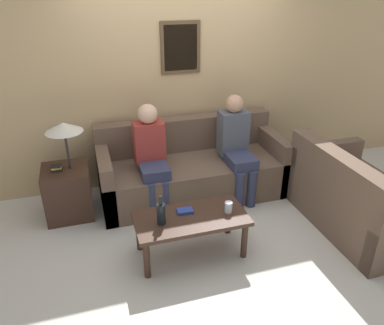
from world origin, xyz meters
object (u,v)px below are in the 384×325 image
object	(u,v)px
couch_main	(192,170)
coffee_table	(191,222)
drinking_glass	(228,207)
person_right	(236,144)
wine_bottle	(161,213)
person_left	(151,154)
couch_side	(357,201)

from	to	relation	value
couch_main	coffee_table	world-z (taller)	couch_main
couch_main	coffee_table	size ratio (longest dim) A/B	2.10
couch_main	drinking_glass	distance (m)	1.17
couch_main	person_right	bearing A→B (deg)	-21.03
person_right	wine_bottle	bearing A→B (deg)	-139.74
person_left	person_right	size ratio (longest dim) A/B	0.98
person_right	coffee_table	bearing A→B (deg)	-132.10
wine_bottle	drinking_glass	bearing A→B (deg)	-0.83
drinking_glass	person_right	world-z (taller)	person_right
coffee_table	wine_bottle	world-z (taller)	wine_bottle
couch_main	couch_side	distance (m)	1.90
drinking_glass	person_right	distance (m)	1.10
couch_main	couch_side	size ratio (longest dim) A/B	1.50
couch_main	couch_side	world-z (taller)	same
couch_main	person_right	size ratio (longest dim) A/B	1.81
couch_main	person_left	world-z (taller)	person_left
person_left	person_right	world-z (taller)	person_right
coffee_table	person_right	size ratio (longest dim) A/B	0.86
coffee_table	couch_main	bearing A→B (deg)	72.73
couch_side	person_right	distance (m)	1.45
person_left	wine_bottle	bearing A→B (deg)	-96.77
couch_side	coffee_table	world-z (taller)	couch_side
drinking_glass	person_left	xyz separation A→B (m)	(-0.53, 0.99, 0.19)
couch_main	couch_side	xyz separation A→B (m)	(1.47, -1.20, 0.00)
wine_bottle	person_left	world-z (taller)	person_left
couch_main	person_left	distance (m)	0.66
couch_main	coffee_table	distance (m)	1.18
wine_bottle	couch_main	bearing A→B (deg)	61.01
couch_main	couch_side	bearing A→B (deg)	-39.23
couch_main	drinking_glass	xyz separation A→B (m)	(0.01, -1.16, 0.17)
coffee_table	person_right	world-z (taller)	person_right
person_right	couch_main	bearing A→B (deg)	158.97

